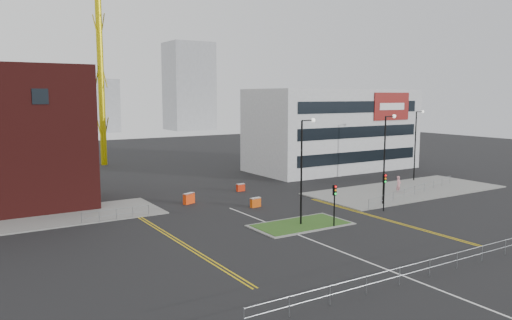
# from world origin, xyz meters

# --- Properties ---
(ground) EXTENTS (200.00, 200.00, 0.00)m
(ground) POSITION_xyz_m (0.00, 0.00, 0.00)
(ground) COLOR black
(ground) RESTS_ON ground
(pavement_right) EXTENTS (24.00, 10.00, 0.12)m
(pavement_right) POSITION_xyz_m (22.00, 14.00, 0.06)
(pavement_right) COLOR slate
(pavement_right) RESTS_ON ground
(island_kerb) EXTENTS (8.60, 4.60, 0.08)m
(island_kerb) POSITION_xyz_m (2.00, 8.00, 0.04)
(island_kerb) COLOR slate
(island_kerb) RESTS_ON ground
(grass_island) EXTENTS (8.00, 4.00, 0.12)m
(grass_island) POSITION_xyz_m (2.00, 8.00, 0.06)
(grass_island) COLOR #2B541C
(grass_island) RESTS_ON ground
(office_block) EXTENTS (25.00, 12.20, 12.00)m
(office_block) POSITION_xyz_m (26.01, 31.97, 6.00)
(office_block) COLOR #B3B5B8
(office_block) RESTS_ON ground
(streetlamp_island) EXTENTS (1.46, 0.36, 9.18)m
(streetlamp_island) POSITION_xyz_m (2.22, 8.00, 5.41)
(streetlamp_island) COLOR black
(streetlamp_island) RESTS_ON ground
(streetlamp_right_near) EXTENTS (1.46, 0.36, 9.18)m
(streetlamp_right_near) POSITION_xyz_m (14.22, 10.00, 5.41)
(streetlamp_right_near) COLOR black
(streetlamp_right_near) RESTS_ON ground
(streetlamp_right_far) EXTENTS (1.46, 0.36, 9.18)m
(streetlamp_right_far) POSITION_xyz_m (28.22, 18.00, 5.41)
(streetlamp_right_far) COLOR black
(streetlamp_right_far) RESTS_ON ground
(traffic_light_island) EXTENTS (0.28, 0.33, 3.65)m
(traffic_light_island) POSITION_xyz_m (4.00, 5.98, 2.57)
(traffic_light_island) COLOR black
(traffic_light_island) RESTS_ON ground
(traffic_light_right) EXTENTS (0.28, 0.33, 3.65)m
(traffic_light_right) POSITION_xyz_m (12.00, 7.98, 2.57)
(traffic_light_right) COLOR black
(traffic_light_right) RESTS_ON ground
(railing_front) EXTENTS (24.05, 0.05, 1.10)m
(railing_front) POSITION_xyz_m (0.00, -6.00, 0.78)
(railing_front) COLOR gray
(railing_front) RESTS_ON ground
(railing_left) EXTENTS (6.05, 0.05, 1.10)m
(railing_left) POSITION_xyz_m (-11.00, 18.00, 0.74)
(railing_left) COLOR gray
(railing_left) RESTS_ON ground
(railing_right) EXTENTS (19.05, 5.05, 1.10)m
(railing_right) POSITION_xyz_m (20.50, 11.50, 0.78)
(railing_right) COLOR gray
(railing_right) RESTS_ON ground
(centre_line) EXTENTS (0.15, 30.00, 0.01)m
(centre_line) POSITION_xyz_m (0.00, 2.00, 0.01)
(centre_line) COLOR silver
(centre_line) RESTS_ON ground
(yellow_left_a) EXTENTS (0.12, 24.00, 0.01)m
(yellow_left_a) POSITION_xyz_m (-9.00, 10.00, 0.01)
(yellow_left_a) COLOR gold
(yellow_left_a) RESTS_ON ground
(yellow_left_b) EXTENTS (0.12, 24.00, 0.01)m
(yellow_left_b) POSITION_xyz_m (-8.70, 10.00, 0.01)
(yellow_left_b) COLOR gold
(yellow_left_b) RESTS_ON ground
(yellow_right_a) EXTENTS (0.12, 20.00, 0.01)m
(yellow_right_a) POSITION_xyz_m (9.50, 6.00, 0.01)
(yellow_right_a) COLOR gold
(yellow_right_a) RESTS_ON ground
(yellow_right_b) EXTENTS (0.12, 20.00, 0.01)m
(yellow_right_b) POSITION_xyz_m (9.80, 6.00, 0.01)
(yellow_right_b) COLOR gold
(yellow_right_b) RESTS_ON ground
(skyline_b) EXTENTS (24.00, 12.00, 16.00)m
(skyline_b) POSITION_xyz_m (10.00, 130.00, 8.00)
(skyline_b) COLOR gray
(skyline_b) RESTS_ON ground
(skyline_c) EXTENTS (14.00, 12.00, 28.00)m
(skyline_c) POSITION_xyz_m (45.00, 125.00, 14.00)
(skyline_c) COLOR gray
(skyline_c) RESTS_ON ground
(skyline_d) EXTENTS (30.00, 12.00, 12.00)m
(skyline_d) POSITION_xyz_m (-8.00, 140.00, 6.00)
(skyline_d) COLOR gray
(skyline_d) RESTS_ON ground
(pedestrian) EXTENTS (0.80, 0.61, 1.95)m
(pedestrian) POSITION_xyz_m (20.18, 13.54, 0.98)
(pedestrian) COLOR #D38890
(pedestrian) RESTS_ON ground
(barrier_left) EXTENTS (1.39, 0.92, 1.12)m
(barrier_left) POSITION_xyz_m (-2.59, 20.98, 0.61)
(barrier_left) COLOR #FF400E
(barrier_left) RESTS_ON ground
(barrier_mid) EXTENTS (1.18, 0.53, 0.96)m
(barrier_mid) POSITION_xyz_m (2.40, 16.00, 0.52)
(barrier_mid) COLOR #D44D0B
(barrier_mid) RESTS_ON ground
(barrier_right) EXTENTS (1.10, 0.49, 0.89)m
(barrier_right) POSITION_xyz_m (5.35, 24.00, 0.48)
(barrier_right) COLOR red
(barrier_right) RESTS_ON ground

